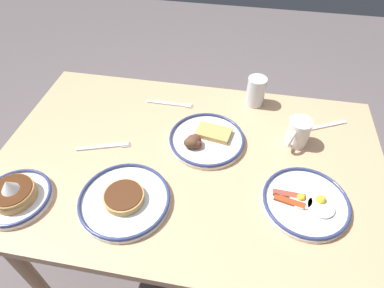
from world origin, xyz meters
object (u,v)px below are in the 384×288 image
fork_near (170,104)px  plate_center_pancakes (306,202)px  plate_near_main (206,139)px  drinking_glass (256,93)px  plate_far_side (124,199)px  fork_far (104,147)px  tea_spoon (316,127)px  coffee_mug (298,132)px  plate_far_companion (15,196)px

fork_near → plate_center_pancakes: bearing=142.3°
plate_near_main → drinking_glass: size_ratio=2.29×
plate_far_side → fork_near: size_ratio=1.49×
fork_far → tea_spoon: bearing=-162.3°
coffee_mug → fork_near: coffee_mug is taller
plate_far_companion → plate_far_side: 0.33m
plate_near_main → plate_far_companion: 0.63m
plate_far_side → drinking_glass: (-0.36, -0.55, 0.04)m
fork_near → fork_far: bearing=57.5°
plate_center_pancakes → coffee_mug: bearing=-85.3°
tea_spoon → fork_near: bearing=-4.0°
fork_near → tea_spoon: 0.56m
plate_far_companion → fork_near: plate_far_companion is taller
plate_center_pancakes → drinking_glass: drinking_glass is taller
plate_near_main → plate_far_side: 0.36m
plate_center_pancakes → tea_spoon: 0.35m
coffee_mug → fork_near: bearing=-15.1°
fork_near → tea_spoon: tea_spoon is taller
coffee_mug → fork_near: size_ratio=0.58×
coffee_mug → drinking_glass: size_ratio=0.91×
drinking_glass → tea_spoon: bearing=155.2°
plate_near_main → coffee_mug: 0.32m
coffee_mug → fork_far: 0.67m
fork_near → plate_near_main: bearing=132.7°
fork_far → plate_far_companion: bearing=55.0°
plate_near_main → fork_near: 0.25m
fork_far → plate_far_side: bearing=125.5°
drinking_glass → fork_near: (0.33, 0.07, -0.05)m
plate_near_main → coffee_mug: coffee_mug is taller
plate_far_side → drinking_glass: size_ratio=2.36×
plate_center_pancakes → fork_near: plate_center_pancakes is taller
drinking_glass → tea_spoon: 0.26m
coffee_mug → tea_spoon: coffee_mug is taller
plate_near_main → plate_center_pancakes: 0.39m
plate_near_main → plate_center_pancakes: (-0.33, 0.20, -0.00)m
plate_far_side → plate_far_companion: bearing=8.9°
coffee_mug → fork_far: size_ratio=0.59×
plate_center_pancakes → plate_far_companion: (0.86, 0.14, 0.01)m
plate_near_main → plate_far_companion: bearing=33.3°
plate_near_main → fork_far: size_ratio=1.47×
fork_near → fork_far: size_ratio=1.02×
fork_near → fork_far: 0.33m
plate_center_pancakes → drinking_glass: 0.49m
drinking_glass → fork_far: bearing=34.3°
drinking_glass → tea_spoon: drinking_glass is taller
fork_far → plate_near_main: bearing=-165.5°
plate_center_pancakes → coffee_mug: coffee_mug is taller
plate_far_side → fork_near: (-0.03, -0.48, -0.01)m
plate_center_pancakes → plate_far_companion: 0.87m
plate_far_companion → coffee_mug: bearing=-154.5°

